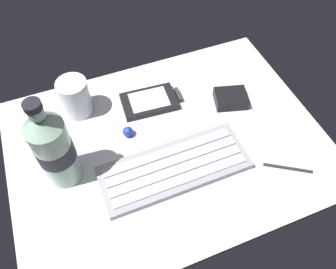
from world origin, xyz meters
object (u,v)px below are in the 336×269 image
charger_block (231,98)px  juice_cup (76,98)px  handheld_device (152,101)px  keyboard (174,167)px  trackball_mouse (128,132)px  stylus_pen (288,167)px  water_bottle (54,148)px

charger_block → juice_cup: bearing=162.4°
handheld_device → keyboard: bearing=-95.9°
handheld_device → charger_block: (16.53, -6.21, 0.47)cm
trackball_mouse → juice_cup: bearing=127.5°
keyboard → charger_block: bearing=32.2°
juice_cup → stylus_pen: size_ratio=0.89×
trackball_mouse → charger_block: bearing=0.7°
trackball_mouse → stylus_pen: size_ratio=0.23×
charger_block → trackball_mouse: charger_block is taller
keyboard → trackball_mouse: size_ratio=13.21×
juice_cup → charger_block: juice_cup is taller
keyboard → trackball_mouse: trackball_mouse is taller
water_bottle → charger_block: (38.18, 4.73, -7.81)cm
handheld_device → juice_cup: (-15.72, 4.00, 3.18)cm
juice_cup → water_bottle: water_bottle is taller
trackball_mouse → stylus_pen: trackball_mouse is taller
keyboard → juice_cup: juice_cup is taller
stylus_pen → water_bottle: bearing=-167.7°
juice_cup → water_bottle: size_ratio=0.41×
keyboard → juice_cup: (-13.87, 21.79, 3.10)cm
juice_cup → trackball_mouse: 13.52cm
juice_cup → charger_block: 33.94cm
handheld_device → stylus_pen: size_ratio=1.39×
keyboard → charger_block: 21.72cm
handheld_device → trackball_mouse: (-7.66, -6.49, 0.37)cm
keyboard → water_bottle: bearing=160.9°
water_bottle → charger_block: bearing=7.1°
handheld_device → juice_cup: size_ratio=1.55×
juice_cup → keyboard: bearing=-57.5°
juice_cup → trackball_mouse: (8.06, -10.49, -2.81)cm
charger_block → trackball_mouse: bearing=-179.3°
juice_cup → charger_block: size_ratio=1.21×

